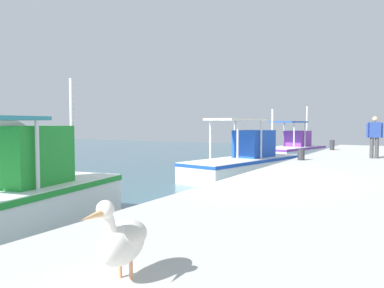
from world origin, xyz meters
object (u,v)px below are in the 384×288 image
Objects in this scene: pelican at (123,239)px; mooring_bollard_fourth at (332,145)px; fishing_boat_fourth at (293,150)px; mooring_bollard_third at (301,155)px; fishing_boat_second at (7,201)px; fisherman_standing at (375,135)px; fishing_boat_third at (245,162)px.

pelican is 1.76× the size of mooring_bollard_fourth.
pelican is at bearing -175.53° from mooring_bollard_fourth.
fishing_boat_fourth is 7.92m from mooring_bollard_third.
fishing_boat_fourth is at bearing -2.28° from fishing_boat_second.
fisherman_standing is at bearing -22.94° from fishing_boat_second.
fishing_boat_third is at bearing 118.74° from fisherman_standing.
fishing_boat_second is 5.06m from pelican.
fishing_boat_second is 1.10× the size of fishing_boat_fourth.
fishing_boat_second is at bearing 175.58° from fishing_boat_third.
pelican is at bearing 176.45° from fisherman_standing.
fishing_boat_third is 2.33m from mooring_bollard_third.
fishing_boat_third is at bearing 96.23° from mooring_bollard_third.
fishing_boat_third reaches higher than mooring_bollard_third.
fishing_boat_third is at bearing -4.42° from fishing_boat_second.
fishing_boat_second is at bearing 177.72° from fishing_boat_fourth.
mooring_bollard_third is 0.78× the size of mooring_bollard_fourth.
fishing_boat_third is 1.24× the size of fishing_boat_fourth.
fishing_boat_second is 6.18× the size of pelican.
fishing_boat_third is at bearing -179.37° from fishing_boat_fourth.
fisherman_standing is 5.12m from mooring_bollard_fourth.
fisherman_standing is (2.61, -4.76, 1.14)m from fishing_boat_third.
fishing_boat_third is at bearing 16.93° from pelican.
fishing_boat_fourth is at bearing 10.86° from pelican.
fishing_boat_third is 5.54m from fisherman_standing.
mooring_bollard_third is at bearing 6.82° from pelican.
mooring_bollard_fourth is (17.60, -3.10, 0.33)m from fishing_boat_second.
fisherman_standing reaches higher than mooring_bollard_third.
fishing_boat_fourth is at bearing 0.63° from fishing_boat_third.
mooring_bollard_third is 6.79m from mooring_bollard_fourth.
mooring_bollard_fourth is (-0.76, -2.37, 0.43)m from fishing_boat_fourth.
fishing_boat_fourth is 5.62× the size of pelican.
mooring_bollard_fourth is (7.04, -2.29, 0.42)m from fishing_boat_third.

